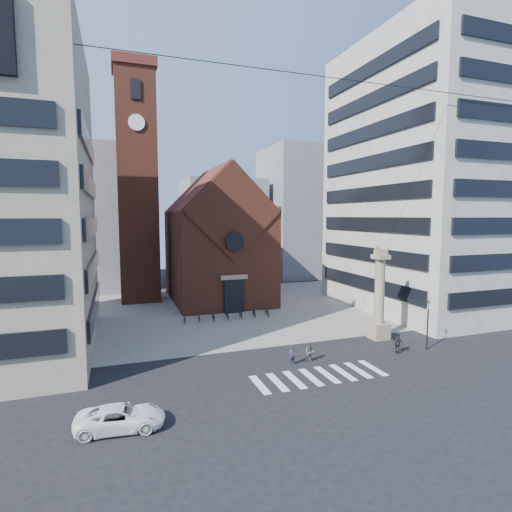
% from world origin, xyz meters
% --- Properties ---
extents(ground, '(120.00, 120.00, 0.00)m').
position_xyz_m(ground, '(0.00, 0.00, 0.00)').
color(ground, black).
rests_on(ground, ground).
extents(piazza, '(46.00, 30.00, 0.05)m').
position_xyz_m(piazza, '(0.00, 19.00, 0.03)').
color(piazza, gray).
rests_on(piazza, ground).
extents(zebra_crossing, '(10.20, 3.20, 0.01)m').
position_xyz_m(zebra_crossing, '(0.55, -3.00, 0.01)').
color(zebra_crossing, white).
rests_on(zebra_crossing, ground).
extents(church, '(12.00, 16.65, 18.00)m').
position_xyz_m(church, '(0.00, 25.04, 7.98)').
color(church, brown).
rests_on(church, ground).
extents(campanile, '(5.50, 5.50, 31.20)m').
position_xyz_m(campanile, '(-10.00, 28.00, 15.74)').
color(campanile, brown).
rests_on(campanile, ground).
extents(building_right, '(18.00, 22.00, 32.00)m').
position_xyz_m(building_right, '(24.00, 12.00, 16.00)').
color(building_right, beige).
rests_on(building_right, ground).
extents(bg_block_left, '(16.00, 14.00, 22.00)m').
position_xyz_m(bg_block_left, '(-20.00, 40.00, 11.00)').
color(bg_block_left, gray).
rests_on(bg_block_left, ground).
extents(bg_block_mid, '(14.00, 12.00, 18.00)m').
position_xyz_m(bg_block_mid, '(6.00, 45.00, 9.00)').
color(bg_block_mid, gray).
rests_on(bg_block_mid, ground).
extents(bg_block_right, '(16.00, 14.00, 24.00)m').
position_xyz_m(bg_block_right, '(22.00, 42.00, 12.00)').
color(bg_block_right, gray).
rests_on(bg_block_right, ground).
extents(lion_column, '(1.63, 1.60, 8.68)m').
position_xyz_m(lion_column, '(10.01, 3.00, 3.46)').
color(lion_column, gray).
rests_on(lion_column, ground).
extents(traffic_light, '(0.13, 0.16, 4.30)m').
position_xyz_m(traffic_light, '(12.00, -1.00, 2.29)').
color(traffic_light, black).
rests_on(traffic_light, ground).
extents(white_car, '(4.87, 2.61, 1.30)m').
position_xyz_m(white_car, '(-12.98, -5.85, 0.65)').
color(white_car, white).
rests_on(white_car, ground).
extents(pedestrian_0, '(0.58, 0.41, 1.52)m').
position_xyz_m(pedestrian_0, '(-0.40, -0.39, 0.76)').
color(pedestrian_0, '#2B2A3B').
rests_on(pedestrian_0, ground).
extents(pedestrian_1, '(0.95, 0.88, 1.56)m').
position_xyz_m(pedestrian_1, '(1.16, -0.29, 0.78)').
color(pedestrian_1, '#5B4D49').
rests_on(pedestrian_1, ground).
extents(pedestrian_2, '(0.61, 1.08, 1.74)m').
position_xyz_m(pedestrian_2, '(9.00, -0.96, 0.87)').
color(pedestrian_2, '#232229').
rests_on(pedestrian_2, ground).
extents(scooter_0, '(0.85, 1.87, 0.95)m').
position_xyz_m(scooter_0, '(-6.25, 14.34, 0.52)').
color(scooter_0, '#232325').
rests_on(scooter_0, piazza).
extents(scooter_1, '(0.71, 1.80, 1.05)m').
position_xyz_m(scooter_1, '(-4.68, 14.34, 0.58)').
color(scooter_1, '#232325').
rests_on(scooter_1, piazza).
extents(scooter_2, '(0.85, 1.87, 0.95)m').
position_xyz_m(scooter_2, '(-3.10, 14.34, 0.52)').
color(scooter_2, '#232325').
rests_on(scooter_2, piazza).
extents(scooter_3, '(0.71, 1.80, 1.05)m').
position_xyz_m(scooter_3, '(-1.53, 14.34, 0.58)').
color(scooter_3, '#232325').
rests_on(scooter_3, piazza).
extents(scooter_4, '(0.85, 1.87, 0.95)m').
position_xyz_m(scooter_4, '(0.04, 14.34, 0.52)').
color(scooter_4, '#232325').
rests_on(scooter_4, piazza).
extents(scooter_5, '(0.71, 1.80, 1.05)m').
position_xyz_m(scooter_5, '(1.62, 14.34, 0.58)').
color(scooter_5, '#232325').
rests_on(scooter_5, piazza).
extents(scooter_6, '(0.85, 1.87, 0.95)m').
position_xyz_m(scooter_6, '(3.19, 14.34, 0.52)').
color(scooter_6, '#232325').
rests_on(scooter_6, piazza).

